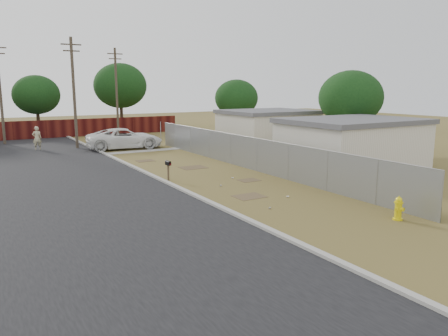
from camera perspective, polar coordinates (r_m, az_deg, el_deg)
ground at (r=25.00m, az=-1.57°, el=-1.08°), size 120.00×120.00×0.00m
street at (r=30.32m, az=-20.47°, el=0.34°), size 15.10×60.00×0.12m
chainlink_fence at (r=27.33m, az=3.10°, el=1.60°), size 0.10×27.06×2.02m
privacy_fence at (r=46.96m, az=-23.41°, el=4.61°), size 30.00×0.12×1.80m
utility_poles at (r=42.87m, az=-19.88°, el=9.46°), size 12.60×8.24×9.00m
houses at (r=32.87m, az=10.65°, el=4.28°), size 9.30×17.24×3.10m
horizon_trees at (r=46.74m, az=-15.07°, el=9.67°), size 33.32×31.94×7.78m
fire_hydrant at (r=18.06m, az=21.83°, el=-4.96°), size 0.46×0.46×0.94m
mailbox at (r=23.93m, az=-7.31°, el=0.41°), size 0.19×0.48×1.09m
pickup_truck at (r=37.04m, az=-12.86°, el=3.78°), size 6.40×3.47×1.70m
pedestrian at (r=38.51m, az=-23.23°, el=3.60°), size 0.72×0.49×1.91m
scattered_litter at (r=21.38m, az=3.47°, el=-2.99°), size 2.05×6.18×0.07m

